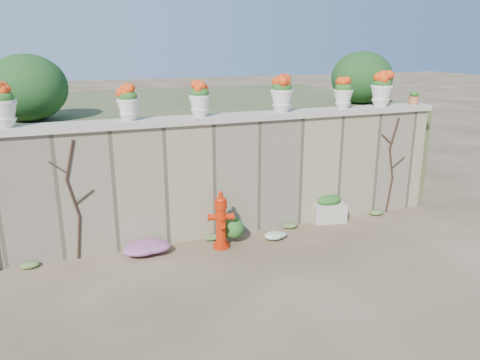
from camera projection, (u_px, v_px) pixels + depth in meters
name	position (u px, v px, depth m)	size (l,w,h in m)	color
ground	(276.00, 273.00, 6.89)	(80.00, 80.00, 0.00)	#4A3825
stone_wall	(233.00, 177.00, 8.22)	(8.00, 0.40, 2.00)	gray
wall_cap	(233.00, 117.00, 7.93)	(8.10, 0.52, 0.10)	#B7AE9B
raised_fill	(186.00, 142.00, 11.08)	(9.00, 6.00, 2.00)	#384C23
back_shrub_left	(27.00, 88.00, 7.75)	(1.30, 1.30, 1.10)	#143814
back_shrub_right	(362.00, 78.00, 10.04)	(1.30, 1.30, 1.10)	#143814
vine_left	(74.00, 199.00, 7.10)	(0.60, 0.04, 1.91)	black
vine_right	(392.00, 164.00, 9.15)	(0.60, 0.04, 1.91)	black
fire_hydrant	(221.00, 220.00, 7.63)	(0.42, 0.30, 0.97)	#BA2307
planter_box	(329.00, 209.00, 8.85)	(0.67, 0.47, 0.51)	#B7AE9B
green_shrub	(236.00, 225.00, 7.91)	(0.63, 0.56, 0.60)	#1E5119
magenta_clump	(153.00, 245.00, 7.52)	(1.03, 0.68, 0.27)	#CA28B8
white_flowers	(276.00, 236.00, 8.01)	(0.48, 0.38, 0.17)	white
urn_pot_0	(2.00, 106.00, 6.61)	(0.40, 0.40, 0.63)	silver
urn_pot_1	(128.00, 103.00, 7.23)	(0.35, 0.35, 0.54)	silver
urn_pot_2	(200.00, 99.00, 7.63)	(0.36, 0.36, 0.56)	silver
urn_pot_3	(282.00, 94.00, 8.14)	(0.40, 0.40, 0.63)	silver
urn_pot_4	(343.00, 93.00, 8.59)	(0.35, 0.35, 0.55)	silver
urn_pot_5	(382.00, 89.00, 8.87)	(0.41, 0.41, 0.64)	silver
terracotta_pot	(414.00, 98.00, 9.20)	(0.21, 0.21, 0.26)	#C7693C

